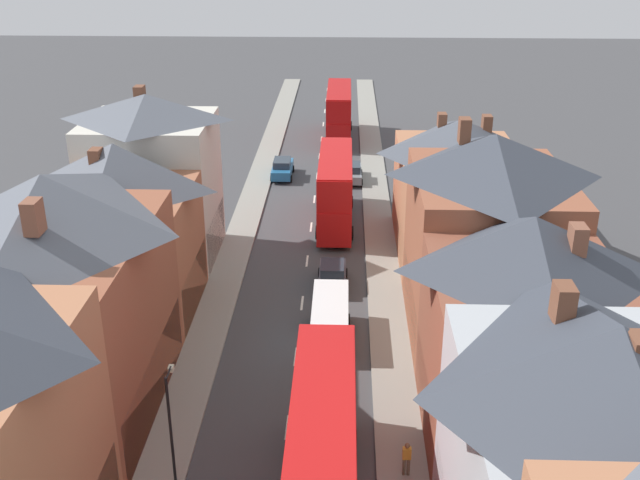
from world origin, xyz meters
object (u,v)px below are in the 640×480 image
Objects in this scene: car_parked_right_a at (337,167)px; car_near_silver at (332,274)px; pedestrian_near_right at (407,457)px; street_lamp at (171,424)px; double_decker_bus_mid_street at (339,112)px; car_mid_black at (282,168)px; double_decker_bus_far_approaching at (335,189)px; delivery_van at (330,318)px; double_decker_bus_lead at (323,448)px; car_mid_white at (352,172)px.

car_near_silver is at bearing -90.00° from car_parked_right_a.
street_lamp is at bearing -174.13° from pedestrian_near_right.
double_decker_bus_mid_street is 2.40× the size of car_mid_black.
double_decker_bus_mid_street is 1.00× the size of double_decker_bus_far_approaching.
car_mid_black is at bearing 103.01° from car_near_silver.
pedestrian_near_right is (3.42, -11.01, -0.30)m from delivery_van.
car_mid_black is at bearing 88.34° from street_lamp.
double_decker_bus_mid_street is at bearing 90.02° from car_near_silver.
double_decker_bus_far_approaching is at bearing 78.20° from street_lamp.
double_decker_bus_lead is 1.96× the size of street_lamp.
car_mid_white reaches higher than car_near_silver.
car_mid_black is at bearing 114.45° from double_decker_bus_far_approaching.
car_near_silver is 20.38m from car_mid_white.
double_decker_bus_far_approaching is at bearing -90.00° from double_decker_bus_mid_street.
car_parked_right_a is at bearing 89.99° from double_decker_bus_lead.
delivery_van is (0.01, 12.71, -1.48)m from double_decker_bus_lead.
car_parked_right_a is at bearing 5.82° from car_mid_black.
car_mid_black is (-4.89, -12.62, -1.96)m from double_decker_bus_mid_street.
car_parked_right_a is at bearing 89.95° from double_decker_bus_far_approaching.
delivery_van is (4.90, -27.68, 0.49)m from car_mid_black.
car_parked_right_a is 39.34m from pedestrian_near_right.
double_decker_bus_mid_street is 2.55× the size of car_mid_white.
delivery_van is at bearing -89.99° from double_decker_bus_mid_street.
double_decker_bus_far_approaching is 10.17m from car_mid_white.
double_decker_bus_lead is 29.64m from double_decker_bus_far_approaching.
pedestrian_near_right is (3.43, -51.31, -1.78)m from double_decker_bus_mid_street.
double_decker_bus_mid_street is 12.28m from car_parked_right_a.
delivery_van is at bearing -92.78° from car_mid_white.
double_decker_bus_far_approaching is at bearing 90.00° from double_decker_bus_lead.
double_decker_bus_far_approaching is 2.40× the size of car_mid_black.
double_decker_bus_lead is 1.00× the size of double_decker_bus_far_approaching.
car_mid_black is at bearing -111.18° from double_decker_bus_mid_street.
car_parked_right_a is at bearing 133.49° from car_mid_white.
double_decker_bus_mid_street is 2.73× the size of car_near_silver.
delivery_van is 3.23× the size of pedestrian_near_right.
double_decker_bus_lead is at bearing -90.01° from car_parked_right_a.
car_mid_black reaches higher than car_near_silver.
street_lamp is (-6.04, -28.91, 0.43)m from double_decker_bus_far_approaching.
delivery_van is (0.01, -16.93, -1.48)m from double_decker_bus_far_approaching.
double_decker_bus_lead reaches higher than car_near_silver.
car_mid_white is (1.31, 9.89, -2.00)m from double_decker_bus_far_approaching.
car_mid_white is 39.56m from street_lamp.
pedestrian_near_right is at bearing -85.01° from car_parked_right_a.
double_decker_bus_mid_street reaches higher than car_parked_right_a.
car_parked_right_a is (-0.00, 21.71, 0.03)m from car_near_silver.
double_decker_bus_lead reaches higher than car_mid_white.
car_mid_black is at bearing 100.04° from delivery_van.
pedestrian_near_right is at bearing 5.87° from street_lamp.
double_decker_bus_mid_street is at bearing 83.41° from street_lamp.
pedestrian_near_right reaches higher than car_mid_black.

